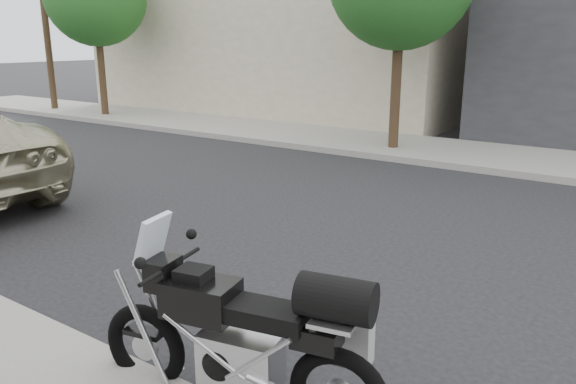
# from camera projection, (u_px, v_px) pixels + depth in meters

# --- Properties ---
(ground) EXTENTS (120.00, 120.00, 0.00)m
(ground) POSITION_uv_depth(u_px,v_px,m) (347.00, 237.00, 8.03)
(ground) COLOR black
(ground) RESTS_ON ground
(far_sidewalk) EXTENTS (44.00, 3.00, 0.15)m
(far_sidewalk) POSITION_uv_depth(u_px,v_px,m) (480.00, 156.00, 13.18)
(far_sidewalk) COLOR gray
(far_sidewalk) RESTS_ON ground
(far_building_cream) EXTENTS (14.00, 11.00, 8.00)m
(far_building_cream) POSITION_uv_depth(u_px,v_px,m) (315.00, 6.00, 22.61)
(far_building_cream) COLOR #ABA089
(far_building_cream) RESTS_ON ground
(utility_pole) EXTENTS (0.24, 0.24, 6.70)m
(utility_pole) POSITION_uv_depth(u_px,v_px,m) (45.00, 17.00, 20.61)
(utility_pole) COLOR #3B2A1B
(utility_pole) RESTS_ON far_sidewalk
(motorcycle) EXTENTS (2.33, 1.04, 1.49)m
(motorcycle) POSITION_uv_depth(u_px,v_px,m) (254.00, 338.00, 4.09)
(motorcycle) COLOR black
(motorcycle) RESTS_ON ground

